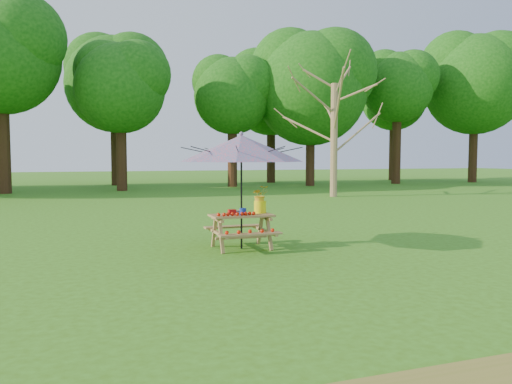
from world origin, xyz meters
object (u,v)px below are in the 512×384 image
object	(u,v)px
patio_umbrella	(241,148)
flower_bucket	(260,198)
picnic_table	(242,232)
bare_tree	(335,36)

from	to	relation	value
patio_umbrella	flower_bucket	world-z (taller)	patio_umbrella
picnic_table	patio_umbrella	world-z (taller)	patio_umbrella
bare_tree	flower_bucket	distance (m)	14.42
picnic_table	patio_umbrella	size ratio (longest dim) A/B	0.43
flower_bucket	patio_umbrella	bearing A→B (deg)	-164.11
bare_tree	flower_bucket	bearing A→B (deg)	-124.54
bare_tree	patio_umbrella	distance (m)	14.35
flower_bucket	picnic_table	bearing A→B (deg)	-163.78
picnic_table	patio_umbrella	xyz separation A→B (m)	(0.00, 0.00, 1.62)
picnic_table	patio_umbrella	distance (m)	1.62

